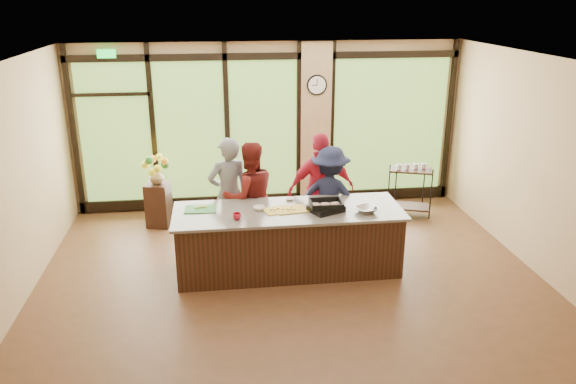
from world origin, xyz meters
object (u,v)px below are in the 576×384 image
object	(u,v)px
cook_right	(330,198)
bar_cart	(410,185)
island_base	(288,241)
cook_left	(229,194)
roasting_pan	(326,208)
flower_stand	(159,205)

from	to	relation	value
cook_right	bar_cart	size ratio (longest dim) A/B	1.67
island_base	bar_cart	world-z (taller)	bar_cart
cook_left	roasting_pan	xyz separation A→B (m)	(1.31, -0.97, 0.07)
island_base	roasting_pan	distance (m)	0.74
cook_right	bar_cart	xyz separation A→B (m)	(1.67, 1.06, -0.23)
flower_stand	bar_cart	distance (m)	4.39
island_base	flower_stand	xyz separation A→B (m)	(-1.98, 1.90, -0.06)
flower_stand	bar_cart	world-z (taller)	bar_cart
island_base	bar_cart	size ratio (longest dim) A/B	3.18
flower_stand	cook_right	bearing A→B (deg)	-10.77
cook_right	flower_stand	size ratio (longest dim) A/B	2.14
cook_left	cook_right	bearing A→B (deg)	158.08
island_base	roasting_pan	bearing A→B (deg)	-12.47
roasting_pan	flower_stand	size ratio (longest dim) A/B	0.58
roasting_pan	bar_cart	bearing A→B (deg)	19.99
island_base	flower_stand	size ratio (longest dim) A/B	4.09
roasting_pan	cook_right	bearing A→B (deg)	49.88
cook_left	bar_cart	xyz separation A→B (m)	(3.20, 0.91, -0.30)
cook_right	island_base	bearing A→B (deg)	65.72
bar_cart	flower_stand	bearing A→B (deg)	-162.61
cook_right	roasting_pan	xyz separation A→B (m)	(-0.22, -0.82, 0.15)
island_base	cook_left	xyz separation A→B (m)	(-0.80, 0.85, 0.45)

